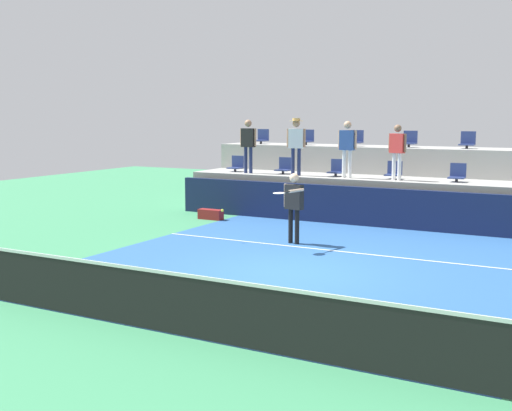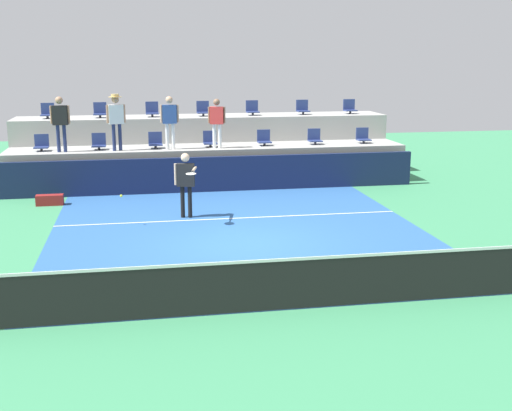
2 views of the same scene
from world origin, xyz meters
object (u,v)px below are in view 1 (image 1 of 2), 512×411
Objects in this scene: stadium_chair_upper_mid_right at (468,141)px; tennis_player at (293,201)px; stadium_chair_lower_far_left at (236,165)px; stadium_chair_lower_mid_left at (337,169)px; spectator_leaning_on_rail at (397,147)px; stadium_chair_lower_center at (394,172)px; tennis_ball at (222,210)px; stadium_chair_upper_left at (307,139)px; equipment_bag at (211,214)px; spectator_in_grey at (347,144)px; stadium_chair_lower_left at (284,167)px; stadium_chair_upper_center at (410,140)px; spectator_in_white at (248,141)px; stadium_chair_upper_far_left at (262,138)px; stadium_chair_lower_mid_right at (457,174)px; spectator_with_hat at (296,140)px; stadium_chair_upper_mid_left at (356,139)px.

stadium_chair_upper_mid_right reaches higher than tennis_player.
stadium_chair_lower_mid_left is (3.56, 0.00, 0.00)m from stadium_chair_lower_far_left.
stadium_chair_lower_far_left is 3.56m from stadium_chair_lower_mid_left.
stadium_chair_upper_mid_right is at bearing 54.71° from spectator_leaning_on_rail.
stadium_chair_lower_far_left is 1.00× the size of stadium_chair_lower_center.
tennis_ball is at bearing -101.26° from stadium_chair_lower_mid_left.
equipment_bag is (-1.31, -4.13, -2.16)m from stadium_chair_upper_left.
stadium_chair_lower_far_left is 4.12m from spectator_in_grey.
stadium_chair_upper_center reaches higher than stadium_chair_lower_left.
equipment_bag is (-1.32, -2.33, -1.31)m from stadium_chair_lower_left.
stadium_chair_lower_left is at bearing 180.00° from stadium_chair_lower_center.
tennis_ball is (1.87, -4.72, -1.51)m from spectator_in_white.
stadium_chair_lower_far_left is at bearing -161.24° from stadium_chair_upper_center.
stadium_chair_upper_mid_right is at bearing 56.71° from tennis_ball.
stadium_chair_upper_center is at bearing 45.88° from stadium_chair_lower_mid_left.
tennis_player reaches higher than equipment_bag.
spectator_in_grey is at bearing -28.63° from stadium_chair_upper_far_left.
stadium_chair_lower_center is at bearing 0.00° from stadium_chair_lower_far_left.
tennis_ball is at bearing -118.77° from stadium_chair_lower_center.
stadium_chair_lower_mid_right is at bearing 0.00° from stadium_chair_lower_center.
spectator_leaning_on_rail is at bearing -3.97° from stadium_chair_lower_far_left.
stadium_chair_lower_left is 0.29× the size of spectator_with_hat.
stadium_chair_lower_far_left is 5.59m from spectator_leaning_on_rail.
equipment_bag is (-3.75, 2.19, -0.90)m from tennis_player.
tennis_player is at bearing -107.81° from spectator_leaning_on_rail.
stadium_chair_lower_mid_left is at bearing 180.00° from stadium_chair_lower_mid_right.
stadium_chair_lower_mid_left is at bearing 7.56° from spectator_in_white.
stadium_chair_upper_mid_right is 8.40m from tennis_ball.
stadium_chair_upper_left is 1.00× the size of stadium_chair_upper_mid_right.
tennis_player is 4.44m from equipment_bag.
spectator_in_white is 2.90m from equipment_bag.
stadium_chair_upper_far_left and stadium_chair_upper_center have the same top height.
stadium_chair_upper_mid_right is 7.06m from tennis_player.
stadium_chair_upper_left is (-1.80, 1.80, 0.85)m from stadium_chair_lower_mid_left.
spectator_with_hat reaches higher than stadium_chair_upper_mid_left.
tennis_ball is (0.19, -4.72, -1.56)m from spectator_with_hat.
spectator_leaning_on_rail is (3.76, -0.38, 0.73)m from stadium_chair_lower_left.
tennis_player is at bearing -99.92° from stadium_chair_upper_center.
stadium_chair_lower_far_left is at bearing 170.74° from spectator_with_hat.
stadium_chair_upper_mid_right is (3.52, 1.80, 0.85)m from stadium_chair_lower_mid_left.
stadium_chair_lower_left is 1.00× the size of stadium_chair_lower_mid_right.
stadium_chair_lower_mid_left is at bearing -26.98° from stadium_chair_upper_far_left.
tennis_player is 1.08× the size of spectator_leaning_on_rail.
stadium_chair_upper_center is at bearing 0.00° from stadium_chair_upper_left.
stadium_chair_upper_left is (-0.01, 1.80, 0.85)m from stadium_chair_lower_left.
stadium_chair_lower_left is at bearing 170.34° from spectator_in_grey.
spectator_in_grey reaches higher than stadium_chair_upper_mid_right.
spectator_with_hat is (2.35, -0.38, 0.88)m from stadium_chair_lower_far_left.
spectator_with_hat is (-1.84, 4.14, 1.29)m from tennis_player.
stadium_chair_lower_left is 7.65× the size of tennis_ball.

